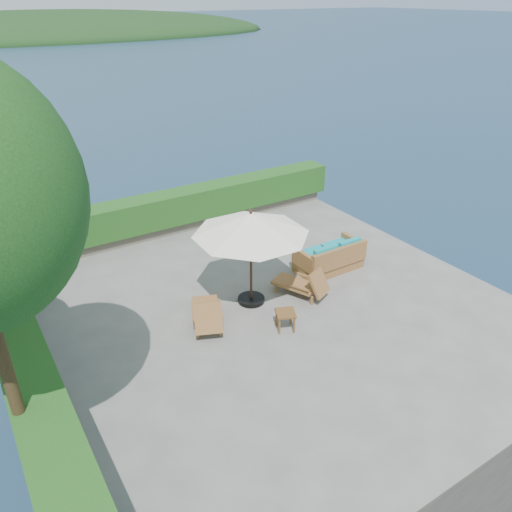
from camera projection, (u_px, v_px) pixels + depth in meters
ground at (263, 309)px, 12.75m from camera, size 12.00×12.00×0.00m
foundation at (262, 357)px, 13.48m from camera, size 12.00×12.00×3.00m
ocean at (262, 397)px, 14.16m from camera, size 600.00×600.00×0.00m
offshore_island at (51, 36)px, 130.41m from camera, size 126.00×57.60×12.60m
planter_wall_far at (172, 226)px, 16.84m from camera, size 12.00×0.60×0.36m
planter_wall_left at (30, 386)px, 10.01m from camera, size 0.60×12.00×0.36m
hedge_far at (171, 208)px, 16.53m from camera, size 12.40×0.90×1.00m
hedge_left at (22, 360)px, 9.70m from camera, size 0.90×12.40×1.00m
patio_umbrella at (251, 225)px, 12.05m from camera, size 3.76×3.76×2.61m
lounge_left at (207, 313)px, 11.93m from camera, size 1.20×1.68×0.90m
lounge_right at (303, 284)px, 13.17m from camera, size 1.15×1.60×0.86m
side_table at (285, 315)px, 11.82m from camera, size 0.60×0.60×0.48m
wicker_loveseat at (330, 258)px, 14.39m from camera, size 1.97×1.01×0.96m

